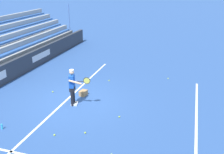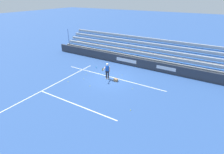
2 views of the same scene
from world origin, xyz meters
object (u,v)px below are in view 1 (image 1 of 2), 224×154
at_px(tennis_player, 73,87).
at_px(water_bottle, 2,127).
at_px(tennis_ball_far_left, 119,117).
at_px(ball_box_cardboard, 83,93).
at_px(tennis_ball_on_baseline, 168,78).
at_px(tennis_ball_toward_net, 109,81).
at_px(tennis_ball_midcourt, 85,133).
at_px(tennis_ball_far_right, 53,92).
at_px(tennis_ball_by_box, 54,135).

height_order(tennis_player, water_bottle, tennis_player).
bearing_deg(tennis_ball_far_left, water_bottle, -61.72).
bearing_deg(tennis_ball_far_left, ball_box_cardboard, -124.76).
xyz_separation_m(tennis_ball_far_left, water_bottle, (2.22, -4.12, 0.08)).
xyz_separation_m(tennis_player, tennis_ball_on_baseline, (-4.63, 3.85, -0.86)).
bearing_deg(tennis_ball_far_left, tennis_ball_toward_net, -156.34).
bearing_deg(tennis_player, tennis_ball_midcourt, 34.64).
bearing_deg(ball_box_cardboard, tennis_ball_far_right, -85.48).
xyz_separation_m(tennis_ball_by_box, tennis_ball_toward_net, (-5.86, 0.26, 0.00)).
bearing_deg(tennis_ball_far_right, tennis_ball_far_left, 69.55).
bearing_deg(tennis_player, tennis_ball_by_box, 8.92).
bearing_deg(tennis_ball_midcourt, water_bottle, -78.30).
relative_size(ball_box_cardboard, tennis_ball_by_box, 6.06).
distance_m(tennis_ball_far_right, water_bottle, 3.70).
relative_size(tennis_ball_far_left, tennis_ball_on_baseline, 1.00).
distance_m(tennis_ball_toward_net, water_bottle, 6.53).
xyz_separation_m(tennis_player, tennis_ball_by_box, (2.56, 0.40, -0.86)).
relative_size(tennis_ball_midcourt, tennis_ball_far_right, 1.00).
xyz_separation_m(tennis_ball_far_left, tennis_ball_on_baseline, (-5.16, 1.51, 0.00)).
xyz_separation_m(tennis_player, tennis_ball_toward_net, (-3.30, 0.67, -0.86)).
bearing_deg(tennis_ball_midcourt, tennis_ball_by_box, -65.24).
height_order(tennis_ball_far_right, water_bottle, water_bottle).
height_order(tennis_ball_midcourt, tennis_ball_by_box, same).
relative_size(tennis_player, tennis_ball_by_box, 25.98).
relative_size(tennis_ball_far_left, water_bottle, 0.30).
distance_m(tennis_ball_far_left, water_bottle, 4.68).
xyz_separation_m(tennis_ball_by_box, tennis_ball_far_right, (-3.51, -2.03, 0.00)).
bearing_deg(tennis_ball_by_box, tennis_ball_far_right, -149.99).
xyz_separation_m(tennis_ball_toward_net, water_bottle, (6.05, -2.44, 0.08)).
xyz_separation_m(tennis_player, tennis_ball_far_right, (-0.95, -1.62, -0.86)).
xyz_separation_m(tennis_ball_midcourt, water_bottle, (0.67, -3.21, 0.08)).
xyz_separation_m(tennis_player, tennis_ball_midcourt, (2.08, 1.44, -0.86)).
relative_size(tennis_ball_far_left, tennis_ball_by_box, 1.00).
bearing_deg(tennis_ball_far_right, water_bottle, -2.31).
bearing_deg(tennis_ball_toward_net, ball_box_cardboard, -16.05).
height_order(tennis_ball_on_baseline, water_bottle, water_bottle).
bearing_deg(tennis_ball_midcourt, tennis_ball_on_baseline, 160.21).
height_order(tennis_player, ball_box_cardboard, tennis_player).
bearing_deg(ball_box_cardboard, tennis_ball_by_box, 5.92).
distance_m(tennis_ball_midcourt, tennis_ball_by_box, 1.14).
bearing_deg(tennis_ball_toward_net, tennis_ball_by_box, -2.57).
height_order(ball_box_cardboard, tennis_ball_by_box, ball_box_cardboard).
distance_m(tennis_ball_midcourt, water_bottle, 3.28).
height_order(tennis_ball_by_box, tennis_ball_toward_net, same).
distance_m(tennis_ball_midcourt, tennis_ball_far_right, 4.31).
xyz_separation_m(tennis_ball_far_left, tennis_ball_by_box, (2.03, -1.94, 0.00)).
relative_size(tennis_ball_by_box, water_bottle, 0.30).
height_order(ball_box_cardboard, tennis_ball_midcourt, ball_box_cardboard).
distance_m(tennis_ball_by_box, tennis_ball_far_right, 4.05).
height_order(ball_box_cardboard, water_bottle, ball_box_cardboard).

